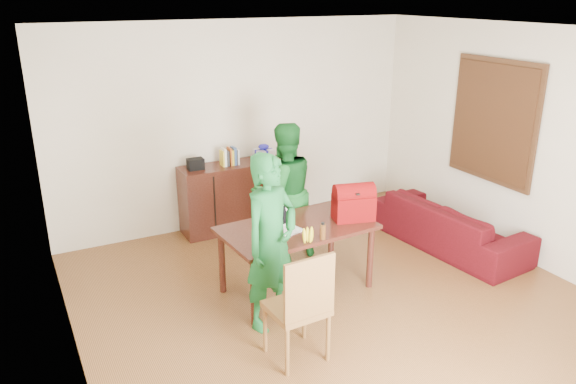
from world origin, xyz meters
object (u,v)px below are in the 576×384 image
table (297,234)px  bottle (323,231)px  chair (297,327)px  laptop (285,228)px  person_near (271,242)px  person_far (284,192)px  red_bag (353,205)px  sofa (450,225)px

table → bottle: size_ratio=9.22×
chair → laptop: 1.15m
table → bottle: 0.44m
chair → person_near: (0.04, 0.59, 0.55)m
table → person_far: size_ratio=0.99×
person_far → red_bag: person_far is taller
table → sofa: 2.22m
laptop → red_bag: 0.80m
red_bag → sofa: 1.69m
laptop → red_bag: red_bag is taller
person_far → sofa: bearing=159.4°
chair → bottle: (0.64, 0.66, 0.52)m
person_near → person_far: bearing=36.8°
table → person_near: size_ratio=0.95×
person_far → red_bag: (0.37, -0.89, 0.07)m
bottle → red_bag: (0.55, 0.29, 0.07)m
table → person_far: bearing=68.8°
chair → laptop: chair is taller
bottle → red_bag: bearing=27.8°
chair → red_bag: size_ratio=2.44×
chair → person_far: size_ratio=0.63×
laptop → bottle: size_ratio=2.05×
table → sofa: (2.19, 0.07, -0.35)m
person_far → laptop: person_far is taller
laptop → sofa: (2.37, 0.14, -0.48)m
person_far → bottle: (-0.18, -1.18, 0.00)m
chair → person_far: bearing=63.4°
person_far → sofa: (1.94, -0.72, -0.53)m
bottle → sofa: size_ratio=0.09×
chair → sofa: 2.97m
bottle → person_far: bearing=81.5°
chair → red_bag: (1.19, 0.95, 0.59)m
chair → sofa: (2.76, 1.12, -0.01)m
table → sofa: table is taller
sofa → red_bag: bearing=90.8°
laptop → person_far: bearing=50.5°
person_near → red_bag: person_near is taller
bottle → chair: bearing=-134.0°
person_near → bottle: size_ratio=9.69×
person_far → red_bag: 0.97m
table → person_near: 0.72m
chair → person_far: person_far is taller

